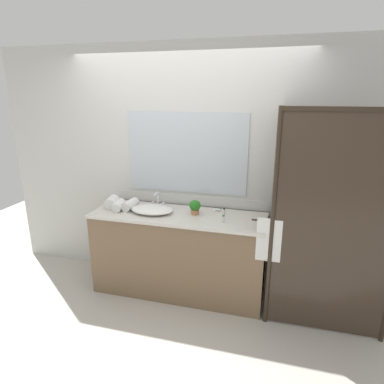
{
  "coord_description": "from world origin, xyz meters",
  "views": [
    {
      "loc": [
        0.97,
        -3.01,
        2.09
      ],
      "look_at": [
        0.15,
        0.0,
        1.15
      ],
      "focal_mm": 30.6,
      "sensor_mm": 36.0,
      "label": 1
    }
  ],
  "objects_px": {
    "rolled_towel_near_edge": "(112,202)",
    "rolled_towel_middle": "(119,205)",
    "potted_plant": "(195,207)",
    "rolled_towel_far_edge": "(130,205)",
    "amenity_bottle_body_wash": "(223,219)",
    "faucet": "(158,202)",
    "amenity_bottle_lotion": "(224,212)",
    "sink_basin": "(152,209)",
    "soap_dish": "(218,211)"
  },
  "relations": [
    {
      "from": "sink_basin",
      "to": "rolled_towel_middle",
      "type": "height_order",
      "value": "rolled_towel_middle"
    },
    {
      "from": "potted_plant",
      "to": "amenity_bottle_lotion",
      "type": "height_order",
      "value": "potted_plant"
    },
    {
      "from": "faucet",
      "to": "amenity_bottle_lotion",
      "type": "relative_size",
      "value": 2.12
    },
    {
      "from": "amenity_bottle_body_wash",
      "to": "rolled_towel_near_edge",
      "type": "bearing_deg",
      "value": 174.69
    },
    {
      "from": "rolled_towel_near_edge",
      "to": "rolled_towel_far_edge",
      "type": "height_order",
      "value": "rolled_towel_near_edge"
    },
    {
      "from": "rolled_towel_near_edge",
      "to": "potted_plant",
      "type": "bearing_deg",
      "value": 1.7
    },
    {
      "from": "amenity_bottle_body_wash",
      "to": "rolled_towel_far_edge",
      "type": "xyz_separation_m",
      "value": [
        -1.03,
        0.11,
        0.02
      ]
    },
    {
      "from": "amenity_bottle_lotion",
      "to": "rolled_towel_near_edge",
      "type": "bearing_deg",
      "value": -177.07
    },
    {
      "from": "amenity_bottle_body_wash",
      "to": "rolled_towel_near_edge",
      "type": "relative_size",
      "value": 0.4
    },
    {
      "from": "sink_basin",
      "to": "potted_plant",
      "type": "relative_size",
      "value": 3.0
    },
    {
      "from": "sink_basin",
      "to": "faucet",
      "type": "bearing_deg",
      "value": 90.0
    },
    {
      "from": "amenity_bottle_lotion",
      "to": "rolled_towel_middle",
      "type": "bearing_deg",
      "value": -174.0
    },
    {
      "from": "potted_plant",
      "to": "rolled_towel_far_edge",
      "type": "relative_size",
      "value": 0.7
    },
    {
      "from": "faucet",
      "to": "potted_plant",
      "type": "xyz_separation_m",
      "value": [
        0.45,
        -0.1,
        0.03
      ]
    },
    {
      "from": "amenity_bottle_body_wash",
      "to": "rolled_towel_near_edge",
      "type": "distance_m",
      "value": 1.25
    },
    {
      "from": "sink_basin",
      "to": "soap_dish",
      "type": "xyz_separation_m",
      "value": [
        0.66,
        0.2,
        -0.02
      ]
    },
    {
      "from": "amenity_bottle_lotion",
      "to": "soap_dish",
      "type": "bearing_deg",
      "value": 130.04
    },
    {
      "from": "soap_dish",
      "to": "faucet",
      "type": "bearing_deg",
      "value": -177.51
    },
    {
      "from": "amenity_bottle_body_wash",
      "to": "rolled_towel_middle",
      "type": "height_order",
      "value": "rolled_towel_middle"
    },
    {
      "from": "rolled_towel_near_edge",
      "to": "rolled_towel_far_edge",
      "type": "xyz_separation_m",
      "value": [
        0.22,
        -0.0,
        -0.01
      ]
    },
    {
      "from": "potted_plant",
      "to": "amenity_bottle_lotion",
      "type": "relative_size",
      "value": 1.81
    },
    {
      "from": "rolled_towel_middle",
      "to": "rolled_towel_far_edge",
      "type": "height_order",
      "value": "rolled_towel_far_edge"
    },
    {
      "from": "faucet",
      "to": "rolled_towel_near_edge",
      "type": "height_order",
      "value": "faucet"
    },
    {
      "from": "faucet",
      "to": "amenity_bottle_lotion",
      "type": "distance_m",
      "value": 0.74
    },
    {
      "from": "soap_dish",
      "to": "amenity_bottle_lotion",
      "type": "distance_m",
      "value": 0.13
    },
    {
      "from": "sink_basin",
      "to": "amenity_bottle_body_wash",
      "type": "xyz_separation_m",
      "value": [
        0.76,
        -0.08,
        0.0
      ]
    },
    {
      "from": "amenity_bottle_lotion",
      "to": "rolled_towel_near_edge",
      "type": "height_order",
      "value": "rolled_towel_near_edge"
    },
    {
      "from": "potted_plant",
      "to": "soap_dish",
      "type": "height_order",
      "value": "potted_plant"
    },
    {
      "from": "potted_plant",
      "to": "rolled_towel_far_edge",
      "type": "bearing_deg",
      "value": -177.43
    },
    {
      "from": "amenity_bottle_body_wash",
      "to": "rolled_towel_near_edge",
      "type": "height_order",
      "value": "rolled_towel_near_edge"
    },
    {
      "from": "rolled_towel_middle",
      "to": "rolled_towel_near_edge",
      "type": "bearing_deg",
      "value": 153.72
    },
    {
      "from": "rolled_towel_near_edge",
      "to": "soap_dish",
      "type": "bearing_deg",
      "value": 7.84
    },
    {
      "from": "rolled_towel_near_edge",
      "to": "rolled_towel_middle",
      "type": "height_order",
      "value": "rolled_towel_near_edge"
    },
    {
      "from": "sink_basin",
      "to": "potted_plant",
      "type": "bearing_deg",
      "value": 8.6
    },
    {
      "from": "amenity_bottle_body_wash",
      "to": "rolled_towel_far_edge",
      "type": "distance_m",
      "value": 1.03
    },
    {
      "from": "potted_plant",
      "to": "amenity_bottle_body_wash",
      "type": "xyz_separation_m",
      "value": [
        0.32,
        -0.14,
        -0.05
      ]
    },
    {
      "from": "potted_plant",
      "to": "amenity_bottle_lotion",
      "type": "xyz_separation_m",
      "value": [
        0.29,
        0.04,
        -0.04
      ]
    },
    {
      "from": "soap_dish",
      "to": "rolled_towel_far_edge",
      "type": "distance_m",
      "value": 0.94
    },
    {
      "from": "faucet",
      "to": "rolled_towel_middle",
      "type": "relative_size",
      "value": 0.81
    },
    {
      "from": "sink_basin",
      "to": "rolled_towel_far_edge",
      "type": "xyz_separation_m",
      "value": [
        -0.26,
        0.04,
        0.02
      ]
    },
    {
      "from": "faucet",
      "to": "soap_dish",
      "type": "distance_m",
      "value": 0.66
    },
    {
      "from": "faucet",
      "to": "amenity_bottle_body_wash",
      "type": "xyz_separation_m",
      "value": [
        0.76,
        -0.24,
        -0.02
      ]
    },
    {
      "from": "sink_basin",
      "to": "faucet",
      "type": "distance_m",
      "value": 0.17
    },
    {
      "from": "potted_plant",
      "to": "rolled_towel_middle",
      "type": "bearing_deg",
      "value": -174.29
    },
    {
      "from": "sink_basin",
      "to": "rolled_towel_middle",
      "type": "xyz_separation_m",
      "value": [
        -0.37,
        -0.01,
        0.01
      ]
    },
    {
      "from": "sink_basin",
      "to": "rolled_towel_near_edge",
      "type": "bearing_deg",
      "value": 175.3
    },
    {
      "from": "sink_basin",
      "to": "rolled_towel_near_edge",
      "type": "distance_m",
      "value": 0.49
    },
    {
      "from": "sink_basin",
      "to": "potted_plant",
      "type": "height_order",
      "value": "potted_plant"
    },
    {
      "from": "soap_dish",
      "to": "amenity_bottle_lotion",
      "type": "height_order",
      "value": "amenity_bottle_lotion"
    },
    {
      "from": "soap_dish",
      "to": "potted_plant",
      "type": "bearing_deg",
      "value": -148.87
    }
  ]
}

